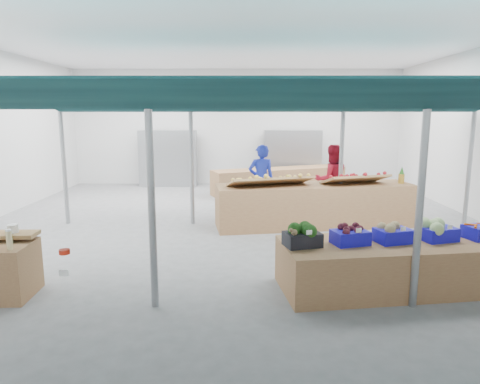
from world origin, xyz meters
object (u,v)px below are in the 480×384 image
at_px(veg_counter, 404,265).
at_px(fruit_counter, 315,205).
at_px(crate_stack, 410,256).
at_px(vendor_left, 261,180).
at_px(vendor_right, 331,180).

bearing_deg(veg_counter, fruit_counter, 93.29).
height_order(crate_stack, vendor_left, vendor_left).
xyz_separation_m(fruit_counter, crate_stack, (1.07, -3.04, -0.20)).
bearing_deg(vendor_right, vendor_left, -8.62).
bearing_deg(crate_stack, vendor_left, 118.74).
bearing_deg(vendor_left, vendor_right, 171.38).
xyz_separation_m(veg_counter, fruit_counter, (-0.73, 3.65, 0.13)).
height_order(fruit_counter, crate_stack, fruit_counter).
relative_size(veg_counter, fruit_counter, 0.81).
distance_m(fruit_counter, vendor_left, 1.68).
xyz_separation_m(fruit_counter, vendor_left, (-1.20, 1.10, 0.42)).
bearing_deg(vendor_right, crate_stack, 87.85).
xyz_separation_m(veg_counter, vendor_right, (-0.13, 4.75, 0.56)).
bearing_deg(veg_counter, vendor_left, 104.08).
bearing_deg(veg_counter, crate_stack, 53.05).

